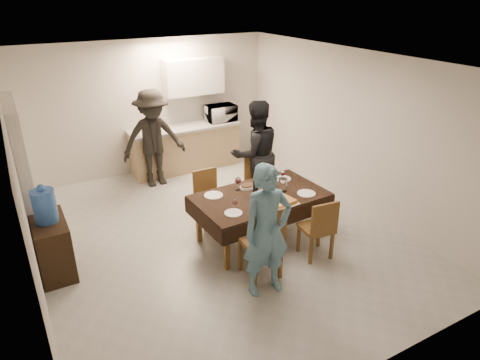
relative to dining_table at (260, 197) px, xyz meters
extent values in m
cube|color=#A6A6A1|center=(-0.50, 0.40, -0.70)|extent=(5.00, 6.00, 0.02)
cube|color=white|center=(-0.50, 0.40, 1.90)|extent=(5.00, 6.00, 0.02)
cube|color=beige|center=(-0.50, 3.40, 0.60)|extent=(5.00, 0.02, 2.60)
cube|color=beige|center=(-0.50, -2.60, 0.60)|extent=(5.00, 0.02, 2.60)
cube|color=beige|center=(-3.00, 0.40, 0.60)|extent=(0.02, 6.00, 2.60)
cube|color=beige|center=(2.00, 0.40, 0.60)|extent=(0.02, 6.00, 2.60)
cube|color=white|center=(-2.92, 1.60, 0.35)|extent=(0.15, 1.40, 2.10)
cube|color=tan|center=(0.10, 3.08, -0.27)|extent=(2.20, 0.60, 0.86)
cube|color=#A4A39F|center=(0.10, 3.08, 0.19)|extent=(2.24, 0.64, 0.05)
cube|color=white|center=(0.40, 3.22, 1.15)|extent=(1.20, 0.34, 0.70)
cube|color=black|center=(0.00, 0.00, 0.01)|extent=(1.92, 1.17, 0.04)
cube|color=brown|center=(0.00, 0.00, -0.35)|extent=(0.07, 0.07, 0.69)
cube|color=brown|center=(-0.45, -0.75, -0.19)|extent=(0.48, 0.48, 0.06)
cube|color=brown|center=(-0.45, -0.96, 0.09)|extent=(0.47, 0.05, 0.50)
cube|color=brown|center=(0.45, -0.75, -0.26)|extent=(0.45, 0.45, 0.05)
cube|color=brown|center=(0.45, -0.93, -0.02)|extent=(0.41, 0.08, 0.44)
cube|color=brown|center=(-0.45, 0.75, -0.27)|extent=(0.41, 0.41, 0.05)
cube|color=brown|center=(-0.45, 0.57, -0.03)|extent=(0.40, 0.05, 0.43)
cube|color=brown|center=(0.45, 0.75, -0.22)|extent=(0.58, 0.58, 0.05)
cube|color=brown|center=(0.45, 0.55, 0.05)|extent=(0.43, 0.20, 0.48)
cube|color=black|center=(-2.78, 0.62, -0.32)|extent=(0.41, 0.82, 0.76)
cylinder|color=#3A6FCF|center=(-2.78, 0.62, 0.28)|extent=(0.29, 0.29, 0.43)
cylinder|color=white|center=(0.35, -0.05, 0.13)|extent=(0.13, 0.13, 0.20)
cube|color=gold|center=(0.10, -0.38, 0.06)|extent=(0.48, 0.39, 0.06)
cylinder|color=white|center=(0.30, 0.18, 0.07)|extent=(0.16, 0.16, 0.06)
cylinder|color=white|center=(-0.05, 0.28, 0.05)|extent=(0.22, 0.22, 0.04)
cylinder|color=white|center=(-0.60, -0.30, 0.04)|extent=(0.24, 0.24, 0.01)
cylinder|color=white|center=(0.60, -0.30, 0.04)|extent=(0.27, 0.27, 0.02)
cylinder|color=white|center=(-0.60, 0.30, 0.04)|extent=(0.27, 0.27, 0.02)
cylinder|color=white|center=(0.60, 0.30, 0.04)|extent=(0.25, 0.25, 0.01)
imported|color=white|center=(0.92, 3.08, 0.38)|extent=(0.60, 0.41, 0.33)
imported|color=#56839B|center=(-0.55, -1.05, 0.14)|extent=(0.65, 0.46, 1.68)
imported|color=black|center=(0.55, 1.05, 0.21)|extent=(0.92, 0.73, 1.82)
imported|color=black|center=(-0.70, 2.63, 0.22)|extent=(1.18, 0.68, 1.83)
camera|label=1|loc=(-2.94, -4.68, 2.76)|focal=32.00mm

